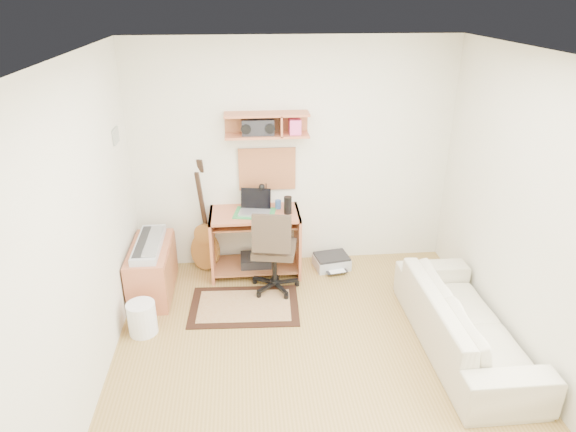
{
  "coord_description": "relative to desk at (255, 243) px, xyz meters",
  "views": [
    {
      "loc": [
        -0.56,
        -3.42,
        3.02
      ],
      "look_at": [
        -0.15,
        1.05,
        1.0
      ],
      "focal_mm": 31.57,
      "sensor_mm": 36.0,
      "label": 1
    }
  ],
  "objects": [
    {
      "name": "floor",
      "position": [
        0.46,
        -1.73,
        -0.38
      ],
      "size": [
        3.6,
        4.0,
        0.01
      ],
      "primitive_type": "cube",
      "color": "#A28043",
      "rests_on": "ground"
    },
    {
      "name": "ceiling",
      "position": [
        0.46,
        -1.73,
        2.23
      ],
      "size": [
        3.6,
        4.0,
        0.01
      ],
      "primitive_type": "cube",
      "color": "white",
      "rests_on": "ground"
    },
    {
      "name": "back_wall",
      "position": [
        0.46,
        0.28,
        0.93
      ],
      "size": [
        3.6,
        0.01,
        2.6
      ],
      "primitive_type": "cube",
      "color": "silver",
      "rests_on": "ground"
    },
    {
      "name": "left_wall",
      "position": [
        -1.34,
        -1.73,
        0.93
      ],
      "size": [
        0.01,
        4.0,
        2.6
      ],
      "primitive_type": "cube",
      "color": "silver",
      "rests_on": "ground"
    },
    {
      "name": "right_wall",
      "position": [
        2.27,
        -1.73,
        0.93
      ],
      "size": [
        0.01,
        4.0,
        2.6
      ],
      "primitive_type": "cube",
      "color": "silver",
      "rests_on": "ground"
    },
    {
      "name": "wall_shelf",
      "position": [
        0.16,
        0.15,
        1.32
      ],
      "size": [
        0.9,
        0.25,
        0.26
      ],
      "primitive_type": "cube",
      "color": "#C16944",
      "rests_on": "back_wall"
    },
    {
      "name": "cork_board",
      "position": [
        0.16,
        0.25,
        0.79
      ],
      "size": [
        0.64,
        0.03,
        0.49
      ],
      "primitive_type": "cube",
      "color": "#A47E52",
      "rests_on": "back_wall"
    },
    {
      "name": "wall_photo",
      "position": [
        -1.33,
        -0.23,
        1.34
      ],
      "size": [
        0.02,
        0.2,
        0.15
      ],
      "primitive_type": "cube",
      "color": "#4C8CBF",
      "rests_on": "left_wall"
    },
    {
      "name": "desk",
      "position": [
        0.0,
        0.0,
        0.0
      ],
      "size": [
        1.0,
        0.55,
        0.75
      ],
      "primitive_type": null,
      "color": "#C16944",
      "rests_on": "floor"
    },
    {
      "name": "laptop",
      "position": [
        0.0,
        -0.02,
        0.5
      ],
      "size": [
        0.39,
        0.39,
        0.26
      ],
      "primitive_type": null,
      "rotation": [
        0.0,
        0.0,
        -0.18
      ],
      "color": "silver",
      "rests_on": "desk"
    },
    {
      "name": "speaker",
      "position": [
        0.37,
        -0.05,
        0.47
      ],
      "size": [
        0.09,
        0.09,
        0.2
      ],
      "primitive_type": "cylinder",
      "color": "black",
      "rests_on": "desk"
    },
    {
      "name": "desk_lamp",
      "position": [
        0.14,
        0.14,
        0.53
      ],
      "size": [
        0.1,
        0.1,
        0.3
      ],
      "primitive_type": null,
      "color": "black",
      "rests_on": "desk"
    },
    {
      "name": "pencil_cup",
      "position": [
        0.27,
        0.1,
        0.42
      ],
      "size": [
        0.07,
        0.07,
        0.1
      ],
      "primitive_type": "cylinder",
      "color": "#315795",
      "rests_on": "desk"
    },
    {
      "name": "boombox",
      "position": [
        0.06,
        0.15,
        1.3
      ],
      "size": [
        0.34,
        0.16,
        0.18
      ],
      "primitive_type": "cube",
      "color": "black",
      "rests_on": "wall_shelf"
    },
    {
      "name": "rug",
      "position": [
        -0.15,
        -0.71,
        -0.37
      ],
      "size": [
        1.15,
        0.8,
        0.01
      ],
      "primitive_type": "cube",
      "rotation": [
        0.0,
        0.0,
        -0.05
      ],
      "color": "tan",
      "rests_on": "floor"
    },
    {
      "name": "task_chair",
      "position": [
        0.19,
        -0.39,
        0.12
      ],
      "size": [
        0.59,
        0.59,
        0.98
      ],
      "primitive_type": null,
      "rotation": [
        0.0,
        0.0,
        -0.19
      ],
      "color": "#342A1F",
      "rests_on": "floor"
    },
    {
      "name": "cabinet",
      "position": [
        -1.12,
        -0.34,
        -0.1
      ],
      "size": [
        0.4,
        0.9,
        0.55
      ],
      "primitive_type": "cube",
      "color": "#C16944",
      "rests_on": "floor"
    },
    {
      "name": "music_keyboard",
      "position": [
        -1.12,
        -0.34,
        0.21
      ],
      "size": [
        0.26,
        0.82,
        0.07
      ],
      "primitive_type": "cube",
      "color": "#B2B5BA",
      "rests_on": "cabinet"
    },
    {
      "name": "guitar",
      "position": [
        -0.58,
        0.13,
        0.28
      ],
      "size": [
        0.41,
        0.34,
        1.31
      ],
      "primitive_type": null,
      "rotation": [
        0.0,
        0.0,
        -0.4
      ],
      "color": "#AF7535",
      "rests_on": "floor"
    },
    {
      "name": "waste_basket",
      "position": [
        -1.12,
        -1.05,
        -0.21
      ],
      "size": [
        0.35,
        0.35,
        0.32
      ],
      "primitive_type": "cylinder",
      "rotation": [
        0.0,
        0.0,
        0.39
      ],
      "color": "white",
      "rests_on": "floor"
    },
    {
      "name": "printer",
      "position": [
        0.89,
        0.02,
        -0.29
      ],
      "size": [
        0.44,
        0.37,
        0.15
      ],
      "primitive_type": "cube",
      "rotation": [
        0.0,
        0.0,
        0.17
      ],
      "color": "#A5A8AA",
      "rests_on": "floor"
    },
    {
      "name": "sofa",
      "position": [
        1.84,
        -1.53,
        -0.0
      ],
      "size": [
        0.56,
        1.91,
        0.74
      ],
      "primitive_type": "imported",
      "rotation": [
        0.0,
        0.0,
        1.57
      ],
      "color": "beige",
      "rests_on": "floor"
    }
  ]
}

